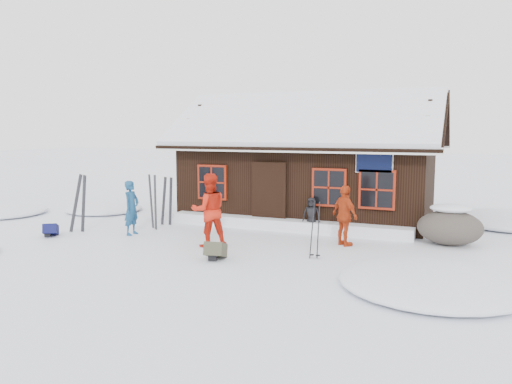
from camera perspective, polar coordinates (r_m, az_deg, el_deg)
ground at (r=13.92m, az=-5.60°, el=-5.56°), size 120.00×120.00×0.00m
mountain_hut at (r=17.70m, az=6.33°, el=2.29°), size 8.90×6.09×4.42m
snow_drift at (r=15.31m, az=3.37°, el=-3.71°), size 7.60×0.60×0.35m
snow_mounds at (r=14.94m, az=3.43°, el=-4.67°), size 20.60×13.20×0.48m
skier_teal at (r=14.97m, az=-14.03°, el=-1.76°), size 0.40×0.59×1.59m
skier_orange_left at (r=13.06m, az=-5.39°, el=-2.09°), size 1.19×1.16×1.93m
skier_orange_right at (r=13.33m, az=10.12°, el=-2.67°), size 0.98×0.90×1.61m
skier_crouched at (r=14.95m, az=6.35°, el=-2.63°), size 0.57×0.42×1.06m
boulder at (r=14.24m, az=21.28°, el=-3.69°), size 1.68×1.26×0.98m
ski_pair_left at (r=15.77m, az=-19.51°, el=-1.29°), size 0.73×0.20×1.80m
ski_pair_mid at (r=15.75m, az=-11.66°, el=-1.19°), size 0.43×0.25×1.73m
ski_pair_right at (r=16.27m, az=-10.12°, el=-1.11°), size 0.48×0.11×1.61m
ski_poles at (r=11.93m, az=6.77°, el=-4.43°), size 0.25×0.12×1.41m
backpack_blue at (r=15.55m, az=-22.40°, el=-4.22°), size 0.60×0.63×0.27m
backpack_olive at (r=11.89m, az=-4.64°, el=-6.96°), size 0.55×0.66×0.32m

